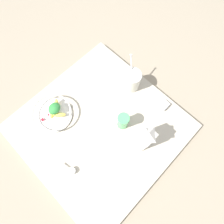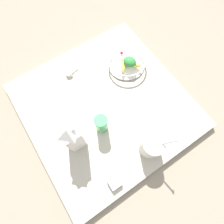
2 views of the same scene
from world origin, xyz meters
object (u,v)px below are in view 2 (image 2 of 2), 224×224
object	(u,v)px
drinking_cup	(101,124)
spice_jar	(115,182)
yogurt_tub	(152,146)
fruit_bowl	(127,62)
milk_carton	(73,137)

from	to	relation	value
drinking_cup	spice_jar	bearing A→B (deg)	159.72
yogurt_tub	spice_jar	distance (m)	0.26
fruit_bowl	milk_carton	xyz separation A→B (m)	(-0.26, 0.51, 0.09)
yogurt_tub	spice_jar	bearing A→B (deg)	98.97
drinking_cup	spice_jar	distance (m)	0.30
fruit_bowl	spice_jar	xyz separation A→B (m)	(-0.54, 0.45, -0.03)
fruit_bowl	yogurt_tub	size ratio (longest dim) A/B	1.08
fruit_bowl	drinking_cup	distance (m)	0.44
fruit_bowl	milk_carton	size ratio (longest dim) A/B	0.93
milk_carton	drinking_cup	bearing A→B (deg)	-91.31
milk_carton	drinking_cup	world-z (taller)	milk_carton
milk_carton	yogurt_tub	xyz separation A→B (m)	(-0.24, -0.30, -0.06)
spice_jar	drinking_cup	bearing A→B (deg)	-20.28
fruit_bowl	yogurt_tub	distance (m)	0.54
yogurt_tub	drinking_cup	distance (m)	0.28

